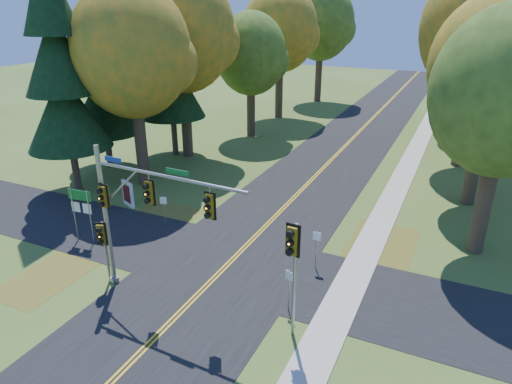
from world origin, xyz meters
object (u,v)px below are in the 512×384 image
at_px(traffic_mast, 135,206).
at_px(east_signal_pole, 293,253).
at_px(route_sign_cluster, 81,205).
at_px(info_kiosk, 128,194).

relative_size(traffic_mast, east_signal_pole, 1.49).
xyz_separation_m(east_signal_pole, route_sign_cluster, (-13.38, 2.55, -1.63)).
bearing_deg(traffic_mast, east_signal_pole, 3.17).
bearing_deg(route_sign_cluster, traffic_mast, -29.12).
bearing_deg(info_kiosk, traffic_mast, -23.28).
bearing_deg(route_sign_cluster, info_kiosk, 95.87).
bearing_deg(info_kiosk, east_signal_pole, -4.13).
height_order(traffic_mast, info_kiosk, traffic_mast).
xyz_separation_m(traffic_mast, route_sign_cluster, (-6.14, 2.65, -2.19)).
xyz_separation_m(east_signal_pole, info_kiosk, (-14.39, 7.47, -3.04)).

